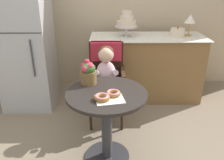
# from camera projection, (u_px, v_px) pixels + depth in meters

# --- Properties ---
(ground_plane) EXTENTS (8.00, 8.00, 0.00)m
(ground_plane) POSITION_uv_depth(u_px,v_px,m) (107.00, 157.00, 2.32)
(ground_plane) COLOR gray
(cafe_table) EXTENTS (0.72, 0.72, 0.72)m
(cafe_table) POSITION_uv_depth(u_px,v_px,m) (107.00, 113.00, 2.11)
(cafe_table) COLOR #282321
(cafe_table) RESTS_ON ground
(wicker_chair) EXTENTS (0.42, 0.45, 0.95)m
(wicker_chair) POSITION_uv_depth(u_px,v_px,m) (106.00, 70.00, 2.73)
(wicker_chair) COLOR #332114
(wicker_chair) RESTS_ON ground
(seated_child) EXTENTS (0.27, 0.32, 0.73)m
(seated_child) POSITION_uv_depth(u_px,v_px,m) (106.00, 72.00, 2.57)
(seated_child) COLOR silver
(seated_child) RESTS_ON ground
(paper_napkin) EXTENTS (0.26, 0.22, 0.00)m
(paper_napkin) POSITION_uv_depth(u_px,v_px,m) (110.00, 99.00, 1.91)
(paper_napkin) COLOR white
(paper_napkin) RESTS_ON cafe_table
(donut_front) EXTENTS (0.13, 0.13, 0.04)m
(donut_front) POSITION_uv_depth(u_px,v_px,m) (102.00, 97.00, 1.89)
(donut_front) COLOR #936033
(donut_front) RESTS_ON cafe_table
(donut_mid) EXTENTS (0.13, 0.13, 0.04)m
(donut_mid) POSITION_uv_depth(u_px,v_px,m) (113.00, 93.00, 1.97)
(donut_mid) COLOR #936033
(donut_mid) RESTS_ON cafe_table
(flower_vase) EXTENTS (0.15, 0.15, 0.23)m
(flower_vase) POSITION_uv_depth(u_px,v_px,m) (88.00, 72.00, 2.15)
(flower_vase) COLOR brown
(flower_vase) RESTS_ON cafe_table
(display_counter) EXTENTS (1.56, 0.62, 0.90)m
(display_counter) POSITION_uv_depth(u_px,v_px,m) (146.00, 67.00, 3.33)
(display_counter) COLOR olive
(display_counter) RESTS_ON ground
(tiered_cake_stand) EXTENTS (0.30, 0.30, 0.34)m
(tiered_cake_stand) POSITION_uv_depth(u_px,v_px,m) (126.00, 22.00, 3.06)
(tiered_cake_stand) COLOR silver
(tiered_cake_stand) RESTS_ON display_counter
(round_layer_cake) EXTENTS (0.19, 0.19, 0.14)m
(round_layer_cake) POSITION_uv_depth(u_px,v_px,m) (177.00, 33.00, 3.10)
(round_layer_cake) COLOR beige
(round_layer_cake) RESTS_ON display_counter
(table_lamp) EXTENTS (0.15, 0.15, 0.28)m
(table_lamp) POSITION_uv_depth(u_px,v_px,m) (190.00, 20.00, 3.10)
(table_lamp) COLOR #B28C47
(table_lamp) RESTS_ON display_counter
(refrigerator) EXTENTS (0.64, 0.63, 1.70)m
(refrigerator) POSITION_uv_depth(u_px,v_px,m) (25.00, 44.00, 2.97)
(refrigerator) COLOR #B7BABF
(refrigerator) RESTS_ON ground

